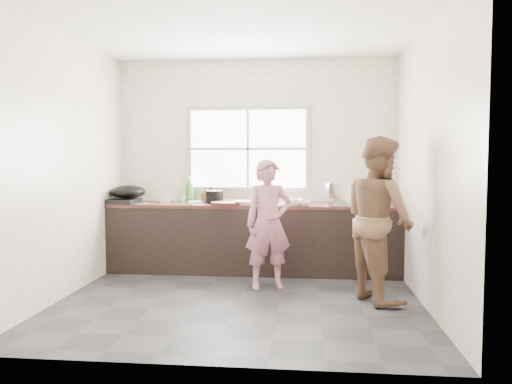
# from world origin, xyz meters

# --- Properties ---
(floor) EXTENTS (3.60, 3.20, 0.01)m
(floor) POSITION_xyz_m (0.00, 0.00, -0.01)
(floor) COLOR #2B2B2E
(floor) RESTS_ON ground
(ceiling) EXTENTS (3.60, 3.20, 0.01)m
(ceiling) POSITION_xyz_m (0.00, 0.00, 2.71)
(ceiling) COLOR silver
(ceiling) RESTS_ON wall_back
(wall_back) EXTENTS (3.60, 0.01, 2.70)m
(wall_back) POSITION_xyz_m (0.00, 1.60, 1.35)
(wall_back) COLOR beige
(wall_back) RESTS_ON ground
(wall_left) EXTENTS (0.01, 3.20, 2.70)m
(wall_left) POSITION_xyz_m (-1.80, 0.00, 1.35)
(wall_left) COLOR beige
(wall_left) RESTS_ON ground
(wall_right) EXTENTS (0.01, 3.20, 2.70)m
(wall_right) POSITION_xyz_m (1.80, 0.00, 1.35)
(wall_right) COLOR beige
(wall_right) RESTS_ON ground
(wall_front) EXTENTS (3.60, 0.01, 2.70)m
(wall_front) POSITION_xyz_m (0.00, -1.60, 1.35)
(wall_front) COLOR beige
(wall_front) RESTS_ON ground
(cabinet) EXTENTS (3.60, 0.62, 0.82)m
(cabinet) POSITION_xyz_m (0.00, 1.29, 0.41)
(cabinet) COLOR black
(cabinet) RESTS_ON floor
(countertop) EXTENTS (3.60, 0.64, 0.04)m
(countertop) POSITION_xyz_m (0.00, 1.29, 0.84)
(countertop) COLOR #3B1D18
(countertop) RESTS_ON cabinet
(sink) EXTENTS (0.55, 0.45, 0.02)m
(sink) POSITION_xyz_m (0.35, 1.29, 0.86)
(sink) COLOR silver
(sink) RESTS_ON countertop
(faucet) EXTENTS (0.02, 0.02, 0.30)m
(faucet) POSITION_xyz_m (0.35, 1.49, 1.01)
(faucet) COLOR silver
(faucet) RESTS_ON countertop
(window_frame) EXTENTS (1.60, 0.05, 1.10)m
(window_frame) POSITION_xyz_m (-0.10, 1.59, 1.55)
(window_frame) COLOR #9EA0A5
(window_frame) RESTS_ON wall_back
(window_glazing) EXTENTS (1.50, 0.01, 1.00)m
(window_glazing) POSITION_xyz_m (-0.10, 1.57, 1.55)
(window_glazing) COLOR white
(window_glazing) RESTS_ON window_frame
(woman) EXTENTS (0.56, 0.45, 1.32)m
(woman) POSITION_xyz_m (0.25, 0.54, 0.66)
(woman) COLOR #B86E86
(woman) RESTS_ON floor
(person_side) EXTENTS (0.89, 0.98, 1.64)m
(person_side) POSITION_xyz_m (1.39, 0.17, 0.82)
(person_side) COLOR brown
(person_side) RESTS_ON floor
(cutting_board) EXTENTS (0.39, 0.39, 0.04)m
(cutting_board) POSITION_xyz_m (-0.31, 1.08, 0.88)
(cutting_board) COLOR black
(cutting_board) RESTS_ON countertop
(cleaver) EXTENTS (0.20, 0.11, 0.01)m
(cleaver) POSITION_xyz_m (-0.27, 1.30, 0.90)
(cleaver) COLOR silver
(cleaver) RESTS_ON cutting_board
(bowl_mince) EXTENTS (0.24, 0.24, 0.06)m
(bowl_mince) POSITION_xyz_m (-0.08, 1.08, 0.89)
(bowl_mince) COLOR white
(bowl_mince) RESTS_ON countertop
(bowl_crabs) EXTENTS (0.22, 0.22, 0.07)m
(bowl_crabs) POSITION_xyz_m (0.49, 1.08, 0.89)
(bowl_crabs) COLOR white
(bowl_crabs) RESTS_ON countertop
(bowl_held) EXTENTS (0.26, 0.26, 0.07)m
(bowl_held) POSITION_xyz_m (0.62, 1.08, 0.89)
(bowl_held) COLOR silver
(bowl_held) RESTS_ON countertop
(black_pot) EXTENTS (0.27, 0.27, 0.16)m
(black_pot) POSITION_xyz_m (-0.50, 1.35, 0.94)
(black_pot) COLOR black
(black_pot) RESTS_ON countertop
(plate_food) EXTENTS (0.29, 0.29, 0.02)m
(plate_food) POSITION_xyz_m (-0.74, 1.36, 0.87)
(plate_food) COLOR white
(plate_food) RESTS_ON countertop
(bottle_green) EXTENTS (0.14, 0.14, 0.33)m
(bottle_green) POSITION_xyz_m (-0.86, 1.52, 1.03)
(bottle_green) COLOR #32802A
(bottle_green) RESTS_ON countertop
(bottle_brown_tall) EXTENTS (0.10, 0.10, 0.18)m
(bottle_brown_tall) POSITION_xyz_m (-0.63, 1.41, 0.95)
(bottle_brown_tall) COLOR #3E270F
(bottle_brown_tall) RESTS_ON countertop
(bottle_brown_short) EXTENTS (0.18, 0.18, 0.19)m
(bottle_brown_short) POSITION_xyz_m (-0.58, 1.52, 0.95)
(bottle_brown_short) COLOR #4B2D12
(bottle_brown_short) RESTS_ON countertop
(glass_jar) EXTENTS (0.07, 0.07, 0.09)m
(glass_jar) POSITION_xyz_m (-0.94, 1.50, 0.90)
(glass_jar) COLOR white
(glass_jar) RESTS_ON countertop
(burner) EXTENTS (0.41, 0.41, 0.06)m
(burner) POSITION_xyz_m (-1.65, 1.16, 0.89)
(burner) COLOR black
(burner) RESTS_ON countertop
(wok) EXTENTS (0.55, 0.55, 0.17)m
(wok) POSITION_xyz_m (-1.58, 1.20, 1.00)
(wok) COLOR black
(wok) RESTS_ON burner
(dish_rack) EXTENTS (0.41, 0.33, 0.27)m
(dish_rack) POSITION_xyz_m (1.07, 1.19, 1.00)
(dish_rack) COLOR white
(dish_rack) RESTS_ON countertop
(pot_lid_left) EXTENTS (0.28, 0.28, 0.01)m
(pot_lid_left) POSITION_xyz_m (-1.43, 1.15, 0.87)
(pot_lid_left) COLOR #B8BABF
(pot_lid_left) RESTS_ON countertop
(pot_lid_right) EXTENTS (0.33, 0.33, 0.01)m
(pot_lid_right) POSITION_xyz_m (-1.20, 1.52, 0.87)
(pot_lid_right) COLOR silver
(pot_lid_right) RESTS_ON countertop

